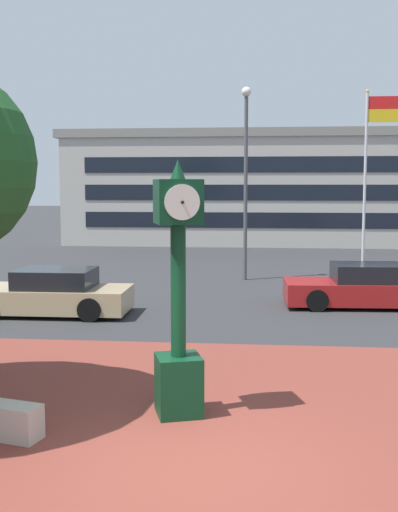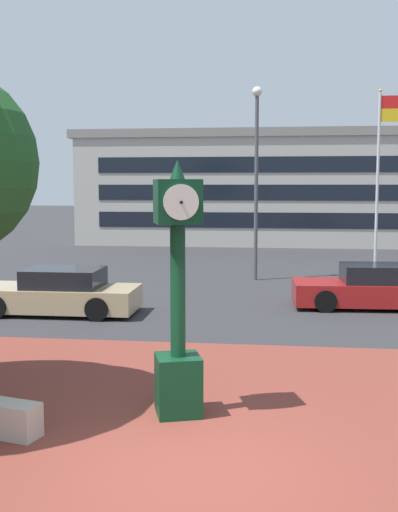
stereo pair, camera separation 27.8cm
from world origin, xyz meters
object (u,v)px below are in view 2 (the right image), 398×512
(car_street_near, at_px, (371,288))
(flagpole_primary, at_px, (385,159))
(civic_building, at_px, (329,188))
(street_lamp_post, at_px, (256,164))
(street_clock, at_px, (178,304))
(car_street_mid, at_px, (59,293))

(car_street_near, bearing_deg, flagpole_primary, -13.65)
(car_street_near, height_order, civic_building, civic_building)
(street_lamp_post, bearing_deg, street_clock, -92.72)
(car_street_near, xyz_separation_m, street_lamp_post, (-3.59, 5.04, 3.80))
(street_clock, height_order, street_lamp_post, street_lamp_post)
(car_street_mid, xyz_separation_m, street_lamp_post, (5.27, 7.04, 3.80))
(street_clock, relative_size, car_street_near, 0.88)
(flagpole_primary, bearing_deg, street_clock, -108.28)
(car_street_near, height_order, street_lamp_post, street_lamp_post)
(flagpole_primary, height_order, street_lamp_post, flagpole_primary)
(car_street_mid, distance_m, civic_building, 27.41)
(car_street_near, relative_size, flagpole_primary, 0.60)
(car_street_near, relative_size, civic_building, 0.14)
(street_lamp_post, bearing_deg, flagpole_primary, 33.93)
(car_street_mid, height_order, civic_building, civic_building)
(car_street_near, distance_m, flagpole_primary, 9.64)
(flagpole_primary, bearing_deg, street_lamp_post, -146.07)
(car_street_near, height_order, flagpole_primary, flagpole_primary)
(civic_building, height_order, street_lamp_post, street_lamp_post)
(car_street_mid, relative_size, flagpole_primary, 0.60)
(street_clock, relative_size, civic_building, 0.13)
(street_clock, bearing_deg, street_lamp_post, 69.45)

